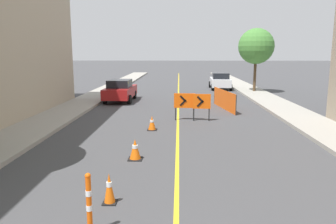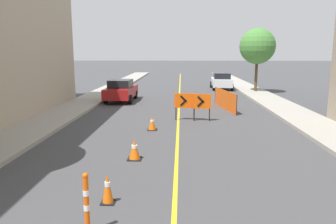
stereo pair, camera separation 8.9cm
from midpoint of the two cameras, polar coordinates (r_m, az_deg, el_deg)
lane_stripe at (r=28.21m, az=2.10°, el=3.15°), size 0.12×57.14×0.01m
sidewalk_left at (r=28.98m, az=-11.08°, el=3.31°), size 2.38×57.14×0.17m
sidewalk_right at (r=28.94m, az=15.30°, el=3.13°), size 2.38×57.14×0.17m
traffic_cone_second at (r=8.02m, az=-10.15°, el=-12.94°), size 0.33×0.33×0.74m
traffic_cone_third at (r=10.99m, az=-5.63°, el=-6.50°), size 0.47×0.47×0.69m
traffic_cone_fourth at (r=15.03m, az=-2.61°, el=-1.94°), size 0.43×0.43×0.66m
delineator_post_front at (r=6.79m, az=-13.59°, el=-15.85°), size 0.34×0.34×1.25m
arrow_barricade_primary at (r=17.12m, az=3.13°, el=1.82°), size 1.12×0.11×1.42m
arrow_barricade_secondary at (r=16.99m, az=6.09°, el=1.66°), size 0.93×0.13×1.42m
safety_mesh_fence at (r=20.92m, az=10.00°, el=2.12°), size 0.80×4.42×1.18m
parked_car_curb_near at (r=24.17m, az=-8.06°, el=3.75°), size 1.95×4.35×1.59m
parked_car_curb_mid at (r=32.49m, az=9.36°, el=5.37°), size 1.97×4.37×1.59m
street_tree_right_near at (r=29.88m, az=15.40°, el=10.97°), size 3.08×3.08×5.44m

